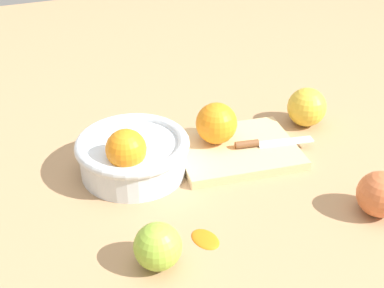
% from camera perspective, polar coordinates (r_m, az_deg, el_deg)
% --- Properties ---
extents(ground_plane, '(2.40, 2.40, 0.00)m').
position_cam_1_polar(ground_plane, '(0.91, 2.43, -3.63)').
color(ground_plane, tan).
extents(bowl, '(0.20, 0.20, 0.11)m').
position_cam_1_polar(bowl, '(0.90, -6.74, -1.06)').
color(bowl, silver).
rests_on(bowl, ground_plane).
extents(cutting_board, '(0.24, 0.20, 0.02)m').
position_cam_1_polar(cutting_board, '(0.97, 5.01, -0.65)').
color(cutting_board, '#DBB77F').
rests_on(cutting_board, ground_plane).
extents(orange_on_board, '(0.08, 0.08, 0.08)m').
position_cam_1_polar(orange_on_board, '(0.96, 2.78, 2.35)').
color(orange_on_board, orange).
rests_on(orange_on_board, cutting_board).
extents(knife, '(0.16, 0.04, 0.01)m').
position_cam_1_polar(knife, '(0.97, 8.07, 0.09)').
color(knife, silver).
rests_on(knife, cutting_board).
extents(apple_back_right, '(0.08, 0.08, 0.08)m').
position_cam_1_polar(apple_back_right, '(1.07, 12.83, 4.08)').
color(apple_back_right, gold).
rests_on(apple_back_right, ground_plane).
extents(apple_front_right, '(0.07, 0.07, 0.07)m').
position_cam_1_polar(apple_front_right, '(0.86, 20.48, -5.32)').
color(apple_front_right, '#CC6638').
rests_on(apple_front_right, ground_plane).
extents(apple_front_left, '(0.07, 0.07, 0.07)m').
position_cam_1_polar(apple_front_left, '(0.72, -3.89, -11.45)').
color(apple_front_left, '#8EB738').
rests_on(apple_front_left, ground_plane).
extents(citrus_peel, '(0.05, 0.06, 0.01)m').
position_cam_1_polar(citrus_peel, '(0.78, 1.52, -10.50)').
color(citrus_peel, orange).
rests_on(citrus_peel, ground_plane).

